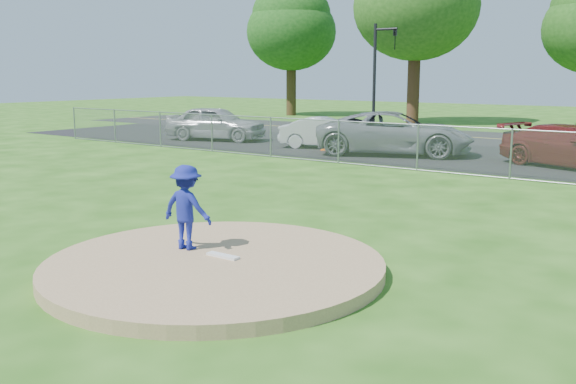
% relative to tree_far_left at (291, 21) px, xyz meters
% --- Properties ---
extents(ground, '(120.00, 120.00, 0.00)m').
position_rel_tree_far_left_xyz_m(ground, '(22.00, -23.00, -7.06)').
color(ground, '#225412').
rests_on(ground, ground).
extents(pitchers_mound, '(5.40, 5.40, 0.20)m').
position_rel_tree_far_left_xyz_m(pitchers_mound, '(22.00, -33.00, -6.96)').
color(pitchers_mound, '#A07E57').
rests_on(pitchers_mound, ground).
extents(pitching_rubber, '(0.60, 0.15, 0.04)m').
position_rel_tree_far_left_xyz_m(pitching_rubber, '(22.00, -32.80, -6.84)').
color(pitching_rubber, white).
rests_on(pitching_rubber, pitchers_mound).
extents(chain_link_fence, '(40.00, 0.06, 1.50)m').
position_rel_tree_far_left_xyz_m(chain_link_fence, '(22.00, -21.00, -6.31)').
color(chain_link_fence, gray).
rests_on(chain_link_fence, ground).
extents(parking_lot, '(50.00, 8.00, 0.01)m').
position_rel_tree_far_left_xyz_m(parking_lot, '(22.00, -16.50, -7.05)').
color(parking_lot, black).
rests_on(parking_lot, ground).
extents(street, '(60.00, 7.00, 0.01)m').
position_rel_tree_far_left_xyz_m(street, '(22.00, -9.00, -7.06)').
color(street, black).
rests_on(street, ground).
extents(tree_far_left, '(6.72, 6.72, 10.74)m').
position_rel_tree_far_left_xyz_m(tree_far_left, '(0.00, 0.00, 0.00)').
color(tree_far_left, '#362513').
rests_on(tree_far_left, ground).
extents(traffic_signal_left, '(1.28, 0.20, 5.60)m').
position_rel_tree_far_left_xyz_m(traffic_signal_left, '(13.24, -11.00, -3.70)').
color(traffic_signal_left, black).
rests_on(traffic_signal_left, ground).
extents(pitcher, '(0.98, 0.64, 1.43)m').
position_rel_tree_far_left_xyz_m(pitcher, '(21.17, -32.76, -6.15)').
color(pitcher, navy).
rests_on(pitcher, pitchers_mound).
extents(traffic_cone, '(0.36, 0.36, 0.70)m').
position_rel_tree_far_left_xyz_m(traffic_cone, '(14.56, -17.97, -6.70)').
color(traffic_cone, '#F55F0C').
rests_on(traffic_cone, parking_lot).
extents(parked_car_silver, '(5.11, 3.22, 1.62)m').
position_rel_tree_far_left_xyz_m(parked_car_silver, '(8.07, -17.51, -6.24)').
color(parked_car_silver, '#A6A6AA').
rests_on(parked_car_silver, parking_lot).
extents(parked_car_white, '(4.15, 2.64, 1.29)m').
position_rel_tree_far_left_xyz_m(parked_car_white, '(14.09, -17.23, -6.40)').
color(parked_car_white, silver).
rests_on(parked_car_white, parking_lot).
extents(parked_car_gray, '(6.61, 4.75, 1.67)m').
position_rel_tree_far_left_xyz_m(parked_car_gray, '(17.46, -17.55, -6.21)').
color(parked_car_gray, gray).
rests_on(parked_car_gray, parking_lot).
extents(parked_car_darkred, '(5.28, 3.39, 1.42)m').
position_rel_tree_far_left_xyz_m(parked_car_darkred, '(23.95, -17.35, -6.34)').
color(parked_car_darkred, maroon).
rests_on(parked_car_darkred, parking_lot).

